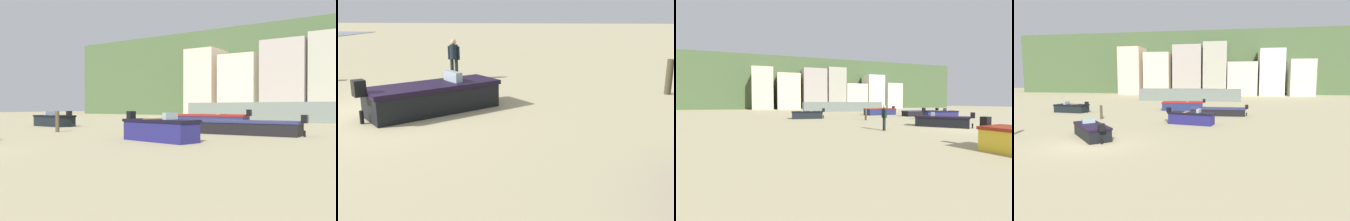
# 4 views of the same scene
# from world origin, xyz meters

# --- Properties ---
(ground_plane) EXTENTS (160.00, 160.00, 0.00)m
(ground_plane) POSITION_xyz_m (0.00, 0.00, 0.00)
(ground_plane) COLOR tan
(headland_hill) EXTENTS (90.00, 32.00, 14.24)m
(headland_hill) POSITION_xyz_m (0.00, 66.00, 7.12)
(headland_hill) COLOR #415633
(headland_hill) RESTS_ON ground
(harbor_pier) EXTENTS (15.89, 2.40, 1.87)m
(harbor_pier) POSITION_xyz_m (0.88, 30.00, 0.93)
(harbor_pier) COLOR slate
(harbor_pier) RESTS_ON ground
(townhouse_far_left) EXTENTS (4.83, 6.97, 10.33)m
(townhouse_far_left) POSITION_xyz_m (-14.58, 47.48, 5.16)
(townhouse_far_left) COLOR beige
(townhouse_far_left) RESTS_ON ground
(townhouse_left) EXTENTS (5.56, 5.53, 9.04)m
(townhouse_left) POSITION_xyz_m (-8.46, 46.76, 4.52)
(townhouse_left) COLOR beige
(townhouse_left) RESTS_ON ground
(townhouse_centre_left) EXTENTS (6.01, 6.35, 10.52)m
(townhouse_centre_left) POSITION_xyz_m (-1.89, 47.17, 5.26)
(townhouse_centre_left) COLOR #9C928A
(townhouse_centre_left) RESTS_ON ground
(townhouse_centre) EXTENTS (4.82, 5.21, 10.99)m
(townhouse_centre) POSITION_xyz_m (3.91, 46.60, 5.49)
(townhouse_centre) COLOR #9B9988
(townhouse_centre) RESTS_ON ground
(townhouse_centre_right) EXTENTS (5.95, 5.21, 6.86)m
(townhouse_centre_right) POSITION_xyz_m (9.50, 46.60, 3.43)
(townhouse_centre_right) COLOR beige
(townhouse_centre_right) RESTS_ON ground
(townhouse_right) EXTENTS (4.86, 5.52, 9.44)m
(townhouse_right) POSITION_xyz_m (15.28, 46.76, 4.72)
(townhouse_right) COLOR silver
(townhouse_right) RESTS_ON ground
(townhouse_far_right) EXTENTS (4.78, 6.06, 7.29)m
(townhouse_far_right) POSITION_xyz_m (21.09, 47.03, 3.64)
(townhouse_far_right) COLOR beige
(townhouse_far_right) RESTS_ON ground
(boat_navy_0) EXTENTS (4.83, 2.29, 1.25)m
(boat_navy_0) POSITION_xyz_m (2.09, 16.68, 0.47)
(boat_navy_0) COLOR navy
(boat_navy_0) RESTS_ON ground
(boat_black_1) EXTENTS (3.45, 3.59, 1.10)m
(boat_black_1) POSITION_xyz_m (-0.68, 1.49, 0.41)
(boat_black_1) COLOR black
(boat_black_1) RESTS_ON ground
(boat_black_2) EXTENTS (5.40, 1.65, 1.04)m
(boat_black_2) POSITION_xyz_m (6.11, 12.84, 0.37)
(boat_black_2) COLOR black
(boat_black_2) RESTS_ON ground
(boat_black_4) EXTENTS (3.70, 1.78, 1.13)m
(boat_black_4) POSITION_xyz_m (-8.87, 12.75, 0.43)
(boat_black_4) COLOR black
(boat_black_4) RESTS_ON ground
(boat_navy_5) EXTENTS (3.82, 1.86, 1.23)m
(boat_navy_5) POSITION_xyz_m (4.36, 7.36, 0.47)
(boat_navy_5) COLOR navy
(boat_navy_5) RESTS_ON ground
(mooring_post_near_water) EXTENTS (0.22, 0.22, 1.18)m
(mooring_post_near_water) POSITION_xyz_m (-3.61, 8.69, 0.59)
(mooring_post_near_water) COLOR #403927
(mooring_post_near_water) RESTS_ON ground
(beach_walker_foreground) EXTENTS (0.42, 0.54, 1.62)m
(beach_walker_foreground) POSITION_xyz_m (-5.76, 0.89, 0.95)
(beach_walker_foreground) COLOR black
(beach_walker_foreground) RESTS_ON ground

